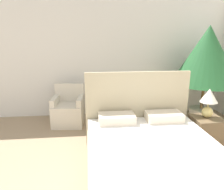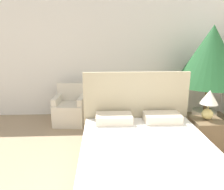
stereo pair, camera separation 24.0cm
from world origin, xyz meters
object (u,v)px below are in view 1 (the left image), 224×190
potted_palm (207,57)px  armchair_near_window_right (115,110)px  nightstand (206,132)px  table_lamp (209,100)px  armchair_near_window_left (68,112)px  bed (151,155)px

potted_palm → armchair_near_window_right: bearing=175.0°
potted_palm → nightstand: 1.68m
armchair_near_window_right → table_lamp: 1.97m
armchair_near_window_left → potted_palm: 3.15m
nightstand → armchair_near_window_right: bearing=138.2°
bed → armchair_near_window_left: 2.31m
armchair_near_window_right → bed: bearing=-84.4°
potted_palm → table_lamp: bearing=-114.7°
armchair_near_window_left → table_lamp: size_ratio=1.72×
nightstand → table_lamp: table_lamp is taller
armchair_near_window_left → nightstand: (2.44, -1.27, -0.02)m
bed → nightstand: bed is taller
potted_palm → nightstand: potted_palm is taller
bed → armchair_near_window_left: bearing=123.8°
armchair_near_window_right → table_lamp: table_lamp is taller
armchair_near_window_left → armchair_near_window_right: (1.01, 0.00, 0.00)m
armchair_near_window_right → armchair_near_window_left: bearing=177.5°
bed → potted_palm: size_ratio=0.99×
armchair_near_window_left → nightstand: armchair_near_window_left is taller
table_lamp → potted_palm: bearing=65.3°
bed → armchair_near_window_right: bearing=98.1°
table_lamp → armchair_near_window_left: bearing=152.9°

